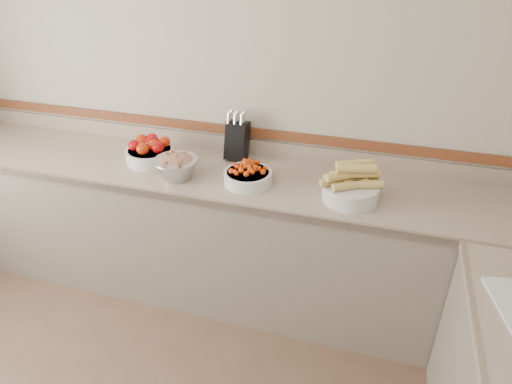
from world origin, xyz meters
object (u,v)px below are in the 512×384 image
(tomato_bowl, at_px, (150,151))
(corn_bowl, at_px, (351,187))
(knife_block, at_px, (237,139))
(rhubarb_bowl, at_px, (177,166))
(cherry_tomato_bowl, at_px, (248,175))

(tomato_bowl, relative_size, corn_bowl, 0.91)
(knife_block, height_order, tomato_bowl, knife_block)
(corn_bowl, relative_size, rhubarb_bowl, 1.28)
(tomato_bowl, bearing_deg, corn_bowl, -5.52)
(corn_bowl, bearing_deg, tomato_bowl, 174.48)
(cherry_tomato_bowl, bearing_deg, corn_bowl, -1.92)
(corn_bowl, bearing_deg, knife_block, 157.08)
(knife_block, bearing_deg, rhubarb_bowl, -125.33)
(tomato_bowl, bearing_deg, cherry_tomato_bowl, -8.59)
(cherry_tomato_bowl, xyz_separation_m, rhubarb_bowl, (-0.41, -0.06, 0.02))
(cherry_tomato_bowl, bearing_deg, knife_block, 118.95)
(knife_block, bearing_deg, cherry_tomato_bowl, -61.05)
(tomato_bowl, xyz_separation_m, corn_bowl, (1.26, -0.12, 0.01))
(tomato_bowl, distance_m, rhubarb_bowl, 0.31)
(tomato_bowl, xyz_separation_m, cherry_tomato_bowl, (0.67, -0.10, -0.02))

